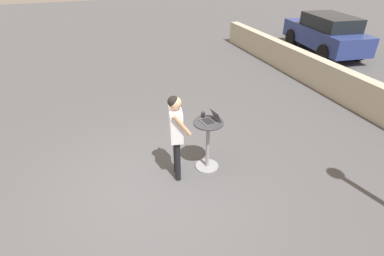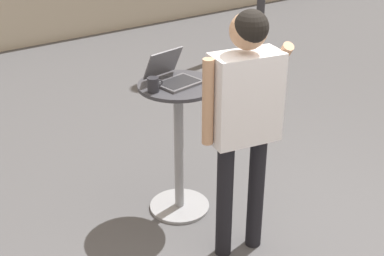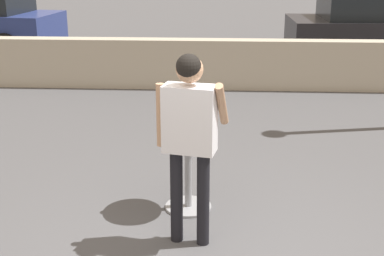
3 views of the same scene
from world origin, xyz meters
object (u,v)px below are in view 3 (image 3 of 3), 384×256
at_px(cafe_table, 188,152).
at_px(standing_person, 190,126).
at_px(laptop, 187,102).
at_px(parked_car_further_down, 377,25).
at_px(coffee_mug, 165,104).

distance_m(cafe_table, standing_person, 0.81).
bearing_deg(cafe_table, standing_person, -85.38).
distance_m(laptop, parked_car_further_down, 8.69).
relative_size(coffee_mug, parked_car_further_down, 0.03).
relative_size(coffee_mug, standing_person, 0.07).
height_order(cafe_table, coffee_mug, coffee_mug).
relative_size(cafe_table, standing_person, 0.61).
bearing_deg(coffee_mug, laptop, 18.79).
relative_size(standing_person, parked_car_further_down, 0.41).
distance_m(laptop, standing_person, 0.70).
xyz_separation_m(laptop, coffee_mug, (-0.21, -0.07, 0.00)).
height_order(coffee_mug, standing_person, standing_person).
distance_m(laptop, coffee_mug, 0.22).
height_order(laptop, standing_person, standing_person).
xyz_separation_m(cafe_table, parked_car_further_down, (3.90, 7.80, 0.20)).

